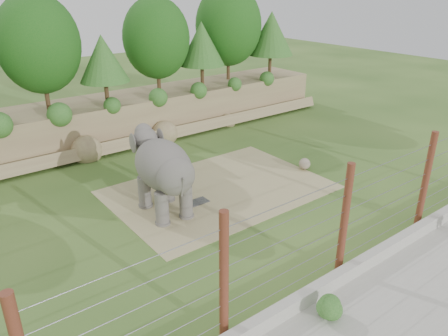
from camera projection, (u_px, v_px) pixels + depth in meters
ground at (253, 218)px, 18.38m from camera, size 90.00×90.00×0.00m
back_embankment at (124, 74)px, 26.35m from camera, size 30.00×5.52×8.77m
dirt_patch at (220, 189)px, 20.84m from camera, size 10.00×7.00×0.02m
drain_grate at (197, 202)px, 19.61m from camera, size 1.00×0.60×0.03m
elephant at (164, 176)px, 18.21m from camera, size 2.16×4.31×3.37m
stone_ball at (305, 164)px, 22.93m from camera, size 0.60×0.60×0.60m
retaining_wall at (351, 270)px, 14.64m from camera, size 26.00×0.35×0.50m
walkway at (404, 309)px, 13.29m from camera, size 26.00×4.00×0.01m
barrier_fence at (345, 219)px, 14.31m from camera, size 20.26×0.26×4.00m
walkway_shrub at (330, 306)px, 12.87m from camera, size 0.72×0.72×0.72m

